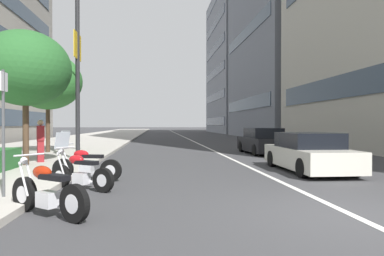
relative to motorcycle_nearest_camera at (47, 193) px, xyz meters
The scene contains 14 objects.
ground_plane 5.57m from the motorcycle_nearest_camera, 95.23° to the right, with size 400.00×400.00×0.00m, color #3A3A3D.
sidewalk_right_plaza 29.97m from the motorcycle_nearest_camera, 10.18° to the left, with size 160.00×9.56×0.15m, color #B2ADA3.
lane_centre_stripe 34.94m from the motorcycle_nearest_camera, ahead, with size 110.00×0.16×0.01m, color silver.
motorcycle_nearest_camera is the anchor object (origin of this frame).
motorcycle_by_sign_pole 2.56m from the motorcycle_nearest_camera, ahead, with size 1.26×1.79×1.46m.
motorcycle_second_in_row 4.01m from the motorcycle_nearest_camera, ahead, with size 0.80×2.11×1.48m.
car_approaching_light 9.03m from the motorcycle_nearest_camera, 54.24° to the right, with size 4.51×1.98×1.37m.
car_following_behind 14.85m from the motorcycle_nearest_camera, 32.17° to the right, with size 4.27×1.91×1.46m.
parking_sign_by_curb 2.11m from the motorcycle_nearest_camera, 47.63° to the left, with size 0.32×0.06×2.65m.
street_lamp_with_banners 9.85m from the motorcycle_nearest_camera, ahead, with size 1.26×2.05×8.44m.
street_tree_by_lamp_post 8.26m from the motorcycle_nearest_camera, 22.66° to the left, with size 3.29×3.29×5.00m.
street_tree_mid_sidewalk 14.12m from the motorcycle_nearest_camera, 16.91° to the left, with size 3.65×3.65×5.43m.
pedestrian_on_plaza 8.43m from the motorcycle_nearest_camera, 18.76° to the left, with size 0.47×0.40×1.70m.
office_tower_near_left 67.58m from the motorcycle_nearest_camera, 19.29° to the right, with size 23.69×16.68×28.33m.
Camera 1 is at (-5.92, 3.55, 1.66)m, focal length 32.19 mm.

